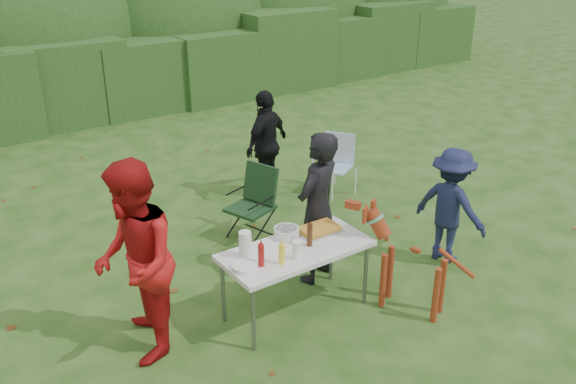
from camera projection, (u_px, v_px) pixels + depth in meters
ground at (310, 318)px, 6.14m from camera, size 80.00×80.00×0.00m
hedge_row at (63, 80)px, 11.78m from camera, size 22.00×1.40×1.70m
shrub_backdrop at (35, 29)px, 12.67m from camera, size 20.00×2.60×3.20m
folding_table at (296, 253)px, 5.98m from camera, size 1.50×0.70×0.74m
person_cook at (318, 208)px, 6.51m from camera, size 0.73×0.60×1.71m
person_red_jacket at (135, 263)px, 5.31m from camera, size 0.97×1.09×1.87m
person_black_puffy at (267, 144)px, 8.60m from camera, size 0.99×0.71×1.56m
child at (450, 206)px, 6.96m from camera, size 0.67×0.97×1.38m
dog at (414, 264)px, 6.09m from camera, size 0.87×1.19×1.05m
camping_chair at (250, 204)px, 7.53m from camera, size 0.73×0.73×0.92m
lawn_chair at (334, 165)px, 8.82m from camera, size 0.70×0.70×0.87m
food_tray at (319, 231)px, 6.27m from camera, size 0.45×0.30×0.02m
focaccia_bread at (319, 228)px, 6.26m from camera, size 0.40×0.26×0.04m
mustard_bottle at (282, 254)px, 5.65m from camera, size 0.06×0.06×0.20m
ketchup_bottle at (261, 255)px, 5.61m from camera, size 0.06×0.06×0.22m
beer_bottle at (310, 235)px, 5.95m from camera, size 0.06×0.06×0.24m
paper_towel_roll at (245, 244)px, 5.76m from camera, size 0.12×0.12×0.26m
cup_stack at (296, 250)px, 5.74m from camera, size 0.08×0.08×0.18m
pasta_bowl at (287, 233)px, 6.15m from camera, size 0.26×0.26×0.10m
plate_stack at (245, 267)px, 5.58m from camera, size 0.24×0.24×0.05m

